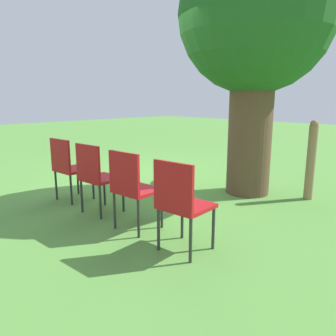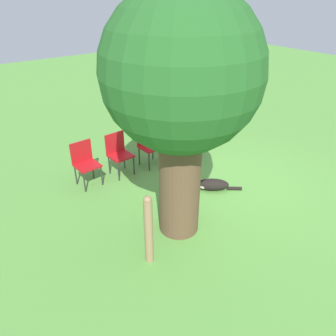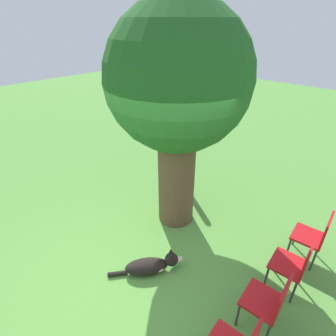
# 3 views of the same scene
# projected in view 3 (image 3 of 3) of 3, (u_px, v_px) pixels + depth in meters

# --- Properties ---
(ground_plane) EXTENTS (30.00, 30.00, 0.00)m
(ground_plane) POSITION_uv_depth(u_px,v_px,m) (129.00, 271.00, 3.94)
(ground_plane) COLOR #56933D
(oak_tree) EXTENTS (2.17, 2.17, 3.64)m
(oak_tree) POSITION_uv_depth(u_px,v_px,m) (178.00, 87.00, 3.82)
(oak_tree) COLOR brown
(oak_tree) RESTS_ON ground_plane
(dog) EXTENTS (0.76, 0.91, 0.36)m
(dog) POSITION_uv_depth(u_px,v_px,m) (152.00, 265.00, 3.89)
(dog) COLOR black
(dog) RESTS_ON ground_plane
(fence_post) EXTENTS (0.12, 0.12, 1.13)m
(fence_post) POSITION_uv_depth(u_px,v_px,m) (189.00, 170.00, 5.46)
(fence_post) COLOR #937551
(fence_post) RESTS_ON ground_plane
(red_chair_1) EXTENTS (0.45, 0.47, 0.89)m
(red_chair_1) POSITION_uv_depth(u_px,v_px,m) (270.00, 301.00, 2.98)
(red_chair_1) COLOR #B21419
(red_chair_1) RESTS_ON ground_plane
(red_chair_2) EXTENTS (0.45, 0.47, 0.89)m
(red_chair_2) POSITION_uv_depth(u_px,v_px,m) (295.00, 263.00, 3.44)
(red_chair_2) COLOR #B21419
(red_chair_2) RESTS_ON ground_plane
(red_chair_3) EXTENTS (0.45, 0.47, 0.89)m
(red_chair_3) POSITION_uv_depth(u_px,v_px,m) (315.00, 235.00, 3.89)
(red_chair_3) COLOR #B21419
(red_chair_3) RESTS_ON ground_plane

